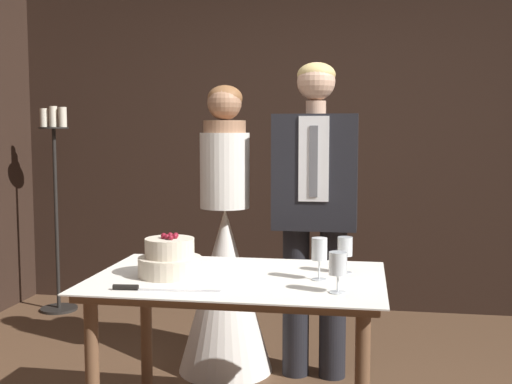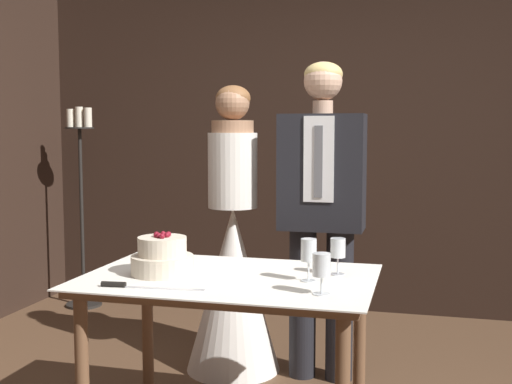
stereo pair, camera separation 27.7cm
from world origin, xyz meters
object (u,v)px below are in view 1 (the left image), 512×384
at_px(tiered_cake, 170,259).
at_px(bride, 225,269).
at_px(groom, 315,201).
at_px(candle_stand, 56,204).
at_px(wine_glass_near, 345,249).
at_px(wine_glass_far, 319,250).
at_px(cake_knife, 145,288).
at_px(cake_table, 238,299).
at_px(wine_glass_middle, 338,265).

relative_size(tiered_cake, bride, 0.16).
distance_m(groom, candle_stand, 2.28).
xyz_separation_m(wine_glass_near, wine_glass_far, (-0.10, -0.15, 0.02)).
xyz_separation_m(bride, candle_stand, (-1.54, 1.00, 0.23)).
bearing_deg(wine_glass_near, candle_stand, 141.91).
bearing_deg(tiered_cake, cake_knife, -94.55).
xyz_separation_m(wine_glass_near, candle_stand, (-2.23, 1.75, -0.05)).
bearing_deg(wine_glass_near, groom, 104.02).
distance_m(wine_glass_near, bride, 1.07).
bearing_deg(cake_knife, groom, 59.04).
bearing_deg(candle_stand, cake_table, -46.66).
relative_size(wine_glass_middle, bride, 0.10).
bearing_deg(groom, wine_glass_middle, -81.12).
height_order(tiered_cake, wine_glass_far, tiered_cake).
height_order(groom, candle_stand, groom).
height_order(tiered_cake, cake_knife, tiered_cake).
distance_m(tiered_cake, candle_stand, 2.45).
distance_m(cake_knife, bride, 1.21).
distance_m(cake_table, wine_glass_far, 0.41).
bearing_deg(groom, wine_glass_near, -75.98).
distance_m(cake_table, bride, 0.94).
xyz_separation_m(cake_knife, bride, (0.05, 1.19, -0.18)).
relative_size(tiered_cake, wine_glass_far, 1.52).
bearing_deg(wine_glass_far, wine_glass_near, 56.01).
relative_size(cake_knife, wine_glass_near, 2.66).
xyz_separation_m(tiered_cake, candle_stand, (-1.50, 1.93, -0.01)).
bearing_deg(wine_glass_middle, tiered_cake, 166.82).
height_order(cake_table, bride, bride).
bearing_deg(groom, tiered_cake, -120.15).
bearing_deg(tiered_cake, candle_stand, 127.81).
height_order(wine_glass_far, candle_stand, candle_stand).
height_order(cake_table, cake_knife, cake_knife).
xyz_separation_m(wine_glass_far, bride, (-0.60, 0.91, -0.29)).
height_order(wine_glass_near, bride, bride).
xyz_separation_m(cake_table, candle_stand, (-1.79, 1.90, 0.15)).
relative_size(wine_glass_near, wine_glass_middle, 1.00).
distance_m(wine_glass_middle, wine_glass_far, 0.22).
relative_size(cake_table, candle_stand, 0.79).
height_order(cake_knife, wine_glass_middle, wine_glass_middle).
xyz_separation_m(wine_glass_middle, groom, (-0.17, 1.11, 0.12)).
distance_m(tiered_cake, cake_knife, 0.26).
height_order(cake_knife, wine_glass_near, wine_glass_near).
xyz_separation_m(cake_knife, wine_glass_middle, (0.74, 0.09, 0.10)).
bearing_deg(candle_stand, bride, -32.96).
height_order(wine_glass_middle, candle_stand, candle_stand).
bearing_deg(groom, cake_table, -105.81).
distance_m(cake_table, candle_stand, 2.61).
relative_size(wine_glass_far, candle_stand, 0.11).
relative_size(cake_table, groom, 0.70).
bearing_deg(cake_knife, wine_glass_middle, 1.04).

